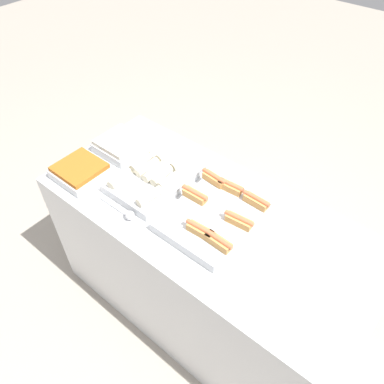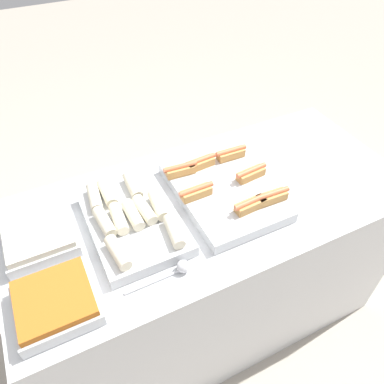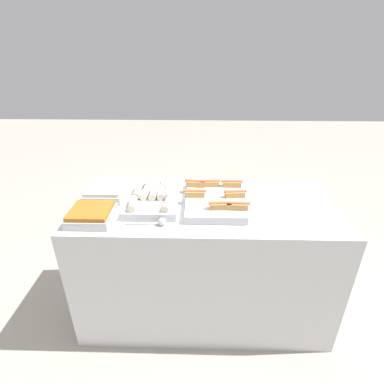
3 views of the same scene
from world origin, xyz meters
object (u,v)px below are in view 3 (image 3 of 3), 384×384
object	(u,v)px
tray_wraps	(153,197)
tray_side_front	(91,215)
tray_side_back	(105,192)
serving_spoon_near	(159,222)
tray_hotdogs	(215,199)

from	to	relation	value
tray_wraps	tray_side_front	world-z (taller)	tray_wraps
tray_side_front	tray_wraps	bearing A→B (deg)	33.89
tray_side_back	serving_spoon_near	distance (m)	0.52
tray_wraps	serving_spoon_near	distance (m)	0.28
tray_wraps	tray_side_front	xyz separation A→B (m)	(-0.33, -0.22, -0.00)
tray_side_front	tray_side_back	bearing A→B (deg)	90.00
tray_side_front	serving_spoon_near	distance (m)	0.40
tray_hotdogs	tray_side_front	bearing A→B (deg)	-163.05
tray_hotdogs	tray_side_back	size ratio (longest dim) A/B	2.08
tray_hotdogs	tray_side_front	size ratio (longest dim) A/B	2.08
tray_side_front	tray_side_back	world-z (taller)	same
tray_side_back	tray_hotdogs	bearing A→B (deg)	-5.30
tray_hotdogs	tray_wraps	distance (m)	0.40
serving_spoon_near	tray_wraps	bearing A→B (deg)	104.10
tray_side_front	tray_side_back	xyz separation A→B (m)	(0.00, 0.29, 0.00)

